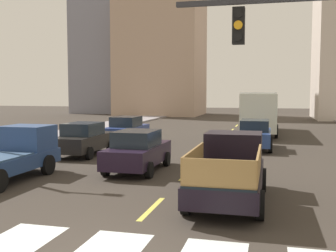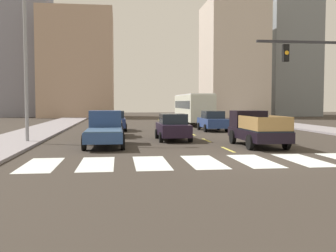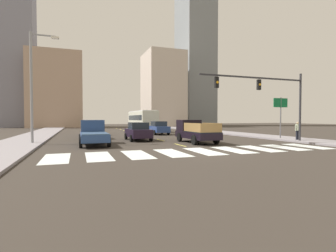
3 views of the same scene
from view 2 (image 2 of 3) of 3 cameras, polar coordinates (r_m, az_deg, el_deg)
name	(u,v)px [view 2 (image 2 of 3)]	position (r m, az deg, el deg)	size (l,w,h in m)	color
ground_plane	(254,161)	(16.92, 12.36, -4.96)	(160.00, 160.00, 0.00)	#373029
sidewalk_right	(316,128)	(38.24, 20.59, -0.34)	(3.84, 110.00, 0.15)	gray
sidewalk_left	(40,131)	(34.49, -18.06, -0.67)	(3.84, 110.00, 0.15)	gray
crosswalk_stripe_0	(41,165)	(16.25, -17.94, -5.38)	(1.36, 3.81, 0.01)	silver
crosswalk_stripe_1	(97,164)	(15.99, -10.27, -5.41)	(1.36, 3.81, 0.01)	silver
crosswalk_stripe_2	(151,163)	(16.01, -2.48, -5.34)	(1.36, 3.81, 0.01)	silver
crosswalk_stripe_3	(203,162)	(16.33, 5.15, -5.18)	(1.36, 3.81, 0.01)	silver
crosswalk_stripe_4	(254,161)	(16.92, 12.36, -4.95)	(1.36, 3.81, 0.01)	silver
crosswalk_stripe_5	(303,160)	(17.75, 18.98, -4.66)	(1.36, 3.81, 0.01)	silver
lane_dash_0	(228,149)	(20.70, 8.66, -3.38)	(0.16, 2.40, 0.01)	#DACC4F
lane_dash_1	(207,140)	(25.52, 5.61, -2.07)	(0.16, 2.40, 0.01)	#DACC4F
lane_dash_2	(192,134)	(30.40, 3.53, -1.18)	(0.16, 2.40, 0.01)	#DACC4F
lane_dash_3	(182,130)	(35.31, 2.03, -0.53)	(0.16, 2.40, 0.01)	#DACC4F
lane_dash_4	(174,126)	(40.24, 0.90, -0.04)	(0.16, 2.40, 0.01)	#DACC4F
lane_dash_5	(168,124)	(45.19, 0.02, 0.34)	(0.16, 2.40, 0.01)	#DACC4F
lane_dash_6	(163,122)	(50.15, -0.69, 0.65)	(0.16, 2.40, 0.01)	#DACC4F
lane_dash_7	(159,120)	(55.12, -1.28, 0.90)	(0.16, 2.40, 0.01)	#DACC4F
pickup_stakebed	(255,129)	(22.82, 12.51, -0.44)	(2.18, 5.20, 1.96)	black
pickup_dark	(105,130)	(22.42, -9.14, -0.51)	(2.18, 5.20, 1.96)	navy
city_bus	(193,107)	(42.97, 3.66, 2.78)	(2.72, 10.80, 3.32)	silver
sedan_mid	(212,121)	(33.99, 6.46, 0.74)	(2.02, 4.40, 1.72)	navy
sedan_near_right	(173,127)	(25.34, 0.70, -0.15)	(2.02, 4.40, 1.72)	black
sedan_near_left	(110,124)	(28.58, -8.47, 0.22)	(2.02, 4.40, 1.72)	black
sedan_far	(115,121)	(34.30, -7.71, 0.76)	(2.02, 4.40, 1.72)	navy
streetlight_left	(28,60)	(24.88, -19.56, 9.06)	(2.20, 0.28, 9.00)	gray
block_mid_left	(20,21)	(73.10, -20.62, 14.08)	(9.95, 7.07, 32.42)	gray
block_mid_right	(78,65)	(67.55, -12.95, 8.63)	(11.66, 10.50, 17.32)	tan
block_low_left	(233,61)	(66.57, 9.36, 9.33)	(9.16, 10.87, 18.66)	beige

